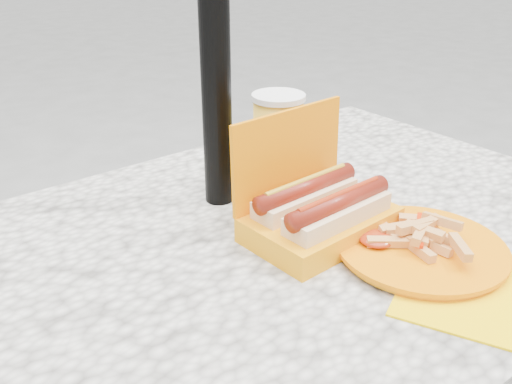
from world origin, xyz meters
TOP-DOWN VIEW (x-y plane):
  - picnic_table at (0.00, 0.00)m, footprint 1.20×0.80m
  - hotdog_box at (0.05, -0.04)m, footprint 0.24×0.17m
  - fries_plate at (0.12, -0.19)m, footprint 0.28×0.37m
  - soda_cup at (0.12, 0.14)m, footprint 0.10×0.10m

SIDE VIEW (x-z plane):
  - picnic_table at x=0.00m, z-range 0.27..1.02m
  - fries_plate at x=0.12m, z-range 0.74..0.79m
  - hotdog_box at x=0.05m, z-range 0.70..0.89m
  - soda_cup at x=0.12m, z-range 0.75..0.93m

